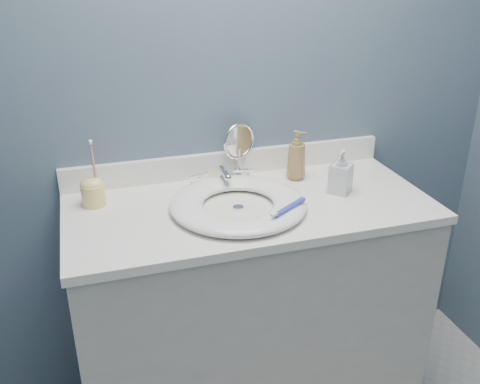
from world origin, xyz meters
name	(u,v)px	position (x,y,z in m)	size (l,w,h in m)	color
back_wall	(227,90)	(0.00, 1.25, 1.20)	(2.20, 0.02, 2.40)	#49646E
vanity_cabinet	(249,313)	(0.00, 0.97, 0.42)	(1.20, 0.55, 0.85)	beige
countertop	(250,207)	(0.00, 0.97, 0.86)	(1.22, 0.57, 0.03)	white
backsplash	(228,163)	(0.00, 1.24, 0.93)	(1.22, 0.02, 0.09)	white
basin	(238,204)	(-0.05, 0.94, 0.90)	(0.45, 0.45, 0.04)	white
drain	(238,208)	(-0.05, 0.94, 0.88)	(0.04, 0.04, 0.01)	silver
faucet	(222,178)	(-0.05, 1.14, 0.91)	(0.25, 0.13, 0.07)	silver
makeup_mirror	(239,147)	(0.03, 1.21, 0.99)	(0.13, 0.08, 0.21)	silver
soap_bottle_amber	(297,155)	(0.23, 1.13, 0.97)	(0.07, 0.07, 0.18)	olive
soap_bottle_clear	(341,172)	(0.33, 0.97, 0.96)	(0.07, 0.07, 0.15)	silver
toothbrush_holder	(93,191)	(-0.50, 1.11, 0.93)	(0.08, 0.08, 0.23)	#F6DD7B
toothbrush_lying	(289,208)	(0.08, 0.82, 0.92)	(0.15, 0.11, 0.02)	#3137B1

